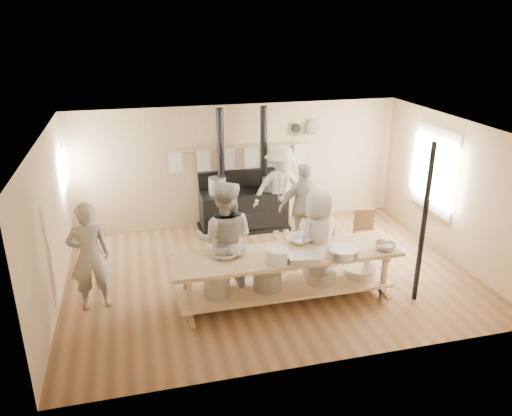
{
  "coord_description": "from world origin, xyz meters",
  "views": [
    {
      "loc": [
        -2.15,
        -7.53,
        4.29
      ],
      "look_at": [
        -0.2,
        0.2,
        1.21
      ],
      "focal_mm": 35.0,
      "sensor_mm": 36.0,
      "label": 1
    }
  ],
  "objects_px": {
    "prep_table": "(285,272)",
    "cook_right": "(304,207)",
    "cook_left": "(225,240)",
    "cook_by_window": "(281,190)",
    "cook_center": "(319,239)",
    "chair": "(365,241)",
    "stove": "(243,206)",
    "roasting_pan": "(303,258)",
    "cook_far_left": "(90,256)"
  },
  "relations": [
    {
      "from": "prep_table",
      "to": "cook_center",
      "type": "relative_size",
      "value": 2.08
    },
    {
      "from": "cook_left",
      "to": "cook_by_window",
      "type": "height_order",
      "value": "cook_left"
    },
    {
      "from": "prep_table",
      "to": "cook_by_window",
      "type": "height_order",
      "value": "cook_by_window"
    },
    {
      "from": "cook_right",
      "to": "cook_by_window",
      "type": "height_order",
      "value": "cook_by_window"
    },
    {
      "from": "cook_center",
      "to": "roasting_pan",
      "type": "height_order",
      "value": "cook_center"
    },
    {
      "from": "cook_by_window",
      "to": "cook_left",
      "type": "bearing_deg",
      "value": -122.05
    },
    {
      "from": "cook_by_window",
      "to": "chair",
      "type": "height_order",
      "value": "cook_by_window"
    },
    {
      "from": "cook_far_left",
      "to": "cook_center",
      "type": "xyz_separation_m",
      "value": [
        3.6,
        -0.23,
        -0.01
      ]
    },
    {
      "from": "stove",
      "to": "cook_right",
      "type": "bearing_deg",
      "value": -52.32
    },
    {
      "from": "prep_table",
      "to": "stove",
      "type": "bearing_deg",
      "value": 89.96
    },
    {
      "from": "prep_table",
      "to": "chair",
      "type": "bearing_deg",
      "value": 32.46
    },
    {
      "from": "cook_far_left",
      "to": "cook_by_window",
      "type": "height_order",
      "value": "cook_by_window"
    },
    {
      "from": "cook_far_left",
      "to": "cook_right",
      "type": "relative_size",
      "value": 1.02
    },
    {
      "from": "cook_left",
      "to": "cook_far_left",
      "type": "bearing_deg",
      "value": 15.64
    },
    {
      "from": "cook_left",
      "to": "cook_center",
      "type": "relative_size",
      "value": 1.13
    },
    {
      "from": "cook_left",
      "to": "cook_by_window",
      "type": "bearing_deg",
      "value": -105.77
    },
    {
      "from": "cook_by_window",
      "to": "chair",
      "type": "distance_m",
      "value": 2.02
    },
    {
      "from": "prep_table",
      "to": "cook_right",
      "type": "bearing_deg",
      "value": 62.7
    },
    {
      "from": "stove",
      "to": "chair",
      "type": "height_order",
      "value": "stove"
    },
    {
      "from": "cook_by_window",
      "to": "chair",
      "type": "bearing_deg",
      "value": -44.67
    },
    {
      "from": "stove",
      "to": "prep_table",
      "type": "relative_size",
      "value": 0.72
    },
    {
      "from": "cook_left",
      "to": "cook_center",
      "type": "xyz_separation_m",
      "value": [
        1.54,
        -0.09,
        -0.11
      ]
    },
    {
      "from": "cook_far_left",
      "to": "roasting_pan",
      "type": "height_order",
      "value": "cook_far_left"
    },
    {
      "from": "chair",
      "to": "prep_table",
      "type": "bearing_deg",
      "value": -140.44
    },
    {
      "from": "cook_center",
      "to": "chair",
      "type": "height_order",
      "value": "cook_center"
    },
    {
      "from": "cook_far_left",
      "to": "chair",
      "type": "relative_size",
      "value": 2.08
    },
    {
      "from": "chair",
      "to": "roasting_pan",
      "type": "relative_size",
      "value": 1.86
    },
    {
      "from": "chair",
      "to": "cook_center",
      "type": "bearing_deg",
      "value": -137.85
    },
    {
      "from": "prep_table",
      "to": "cook_far_left",
      "type": "xyz_separation_m",
      "value": [
        -2.93,
        0.57,
        0.36
      ]
    },
    {
      "from": "prep_table",
      "to": "cook_left",
      "type": "bearing_deg",
      "value": 153.55
    },
    {
      "from": "cook_right",
      "to": "cook_by_window",
      "type": "bearing_deg",
      "value": -76.53
    },
    {
      "from": "cook_right",
      "to": "roasting_pan",
      "type": "height_order",
      "value": "cook_right"
    },
    {
      "from": "stove",
      "to": "roasting_pan",
      "type": "xyz_separation_m",
      "value": [
        0.17,
        -3.35,
        0.38
      ]
    },
    {
      "from": "cook_far_left",
      "to": "cook_left",
      "type": "bearing_deg",
      "value": 170.2
    },
    {
      "from": "stove",
      "to": "cook_far_left",
      "type": "relative_size",
      "value": 1.48
    },
    {
      "from": "cook_far_left",
      "to": "cook_right",
      "type": "distance_m",
      "value": 4.06
    },
    {
      "from": "cook_right",
      "to": "roasting_pan",
      "type": "relative_size",
      "value": 3.79
    },
    {
      "from": "prep_table",
      "to": "cook_center",
      "type": "xyz_separation_m",
      "value": [
        0.67,
        0.34,
        0.34
      ]
    },
    {
      "from": "stove",
      "to": "prep_table",
      "type": "xyz_separation_m",
      "value": [
        -0.0,
        -3.02,
        -0.0
      ]
    },
    {
      "from": "stove",
      "to": "cook_center",
      "type": "bearing_deg",
      "value": -75.96
    },
    {
      "from": "cook_by_window",
      "to": "cook_center",
      "type": "bearing_deg",
      "value": -88.22
    },
    {
      "from": "cook_right",
      "to": "cook_left",
      "type": "bearing_deg",
      "value": 38.01
    },
    {
      "from": "stove",
      "to": "cook_by_window",
      "type": "height_order",
      "value": "stove"
    },
    {
      "from": "prep_table",
      "to": "cook_far_left",
      "type": "bearing_deg",
      "value": 168.94
    },
    {
      "from": "cook_far_left",
      "to": "cook_right",
      "type": "bearing_deg",
      "value": -168.13
    },
    {
      "from": "cook_far_left",
      "to": "cook_center",
      "type": "distance_m",
      "value": 3.61
    },
    {
      "from": "cook_far_left",
      "to": "prep_table",
      "type": "bearing_deg",
      "value": 163.07
    },
    {
      "from": "cook_far_left",
      "to": "cook_left",
      "type": "relative_size",
      "value": 0.9
    },
    {
      "from": "cook_right",
      "to": "prep_table",
      "type": "bearing_deg",
      "value": 63.27
    },
    {
      "from": "cook_by_window",
      "to": "roasting_pan",
      "type": "height_order",
      "value": "cook_by_window"
    }
  ]
}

